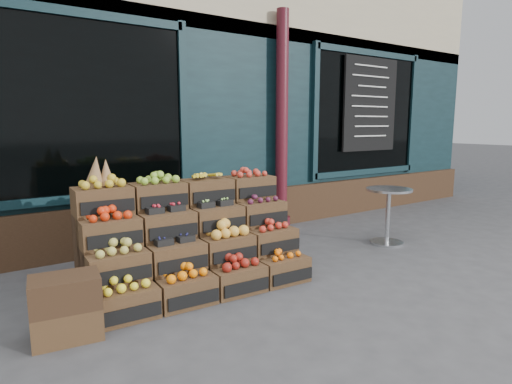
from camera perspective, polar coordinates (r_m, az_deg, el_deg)
ground at (r=4.40m, az=7.50°, el=-11.96°), size 60.00×60.00×0.00m
shop_facade at (r=8.64m, az=-16.23°, el=14.22°), size 12.00×6.24×4.80m
crate_display at (r=4.29m, az=-8.57°, el=-6.93°), size 2.11×1.10×1.29m
spare_crates at (r=3.54m, az=-23.98°, el=-13.91°), size 0.52×0.39×0.48m
bistro_table at (r=5.87m, az=17.20°, el=-2.24°), size 0.59×0.59×0.74m
shopkeeper at (r=6.15m, az=-19.09°, el=3.65°), size 0.90×0.76×2.09m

